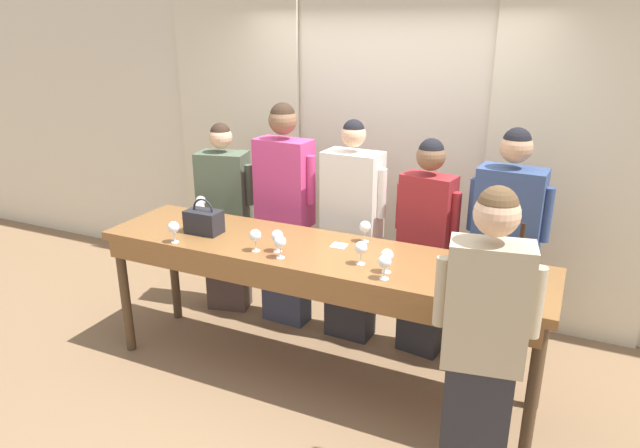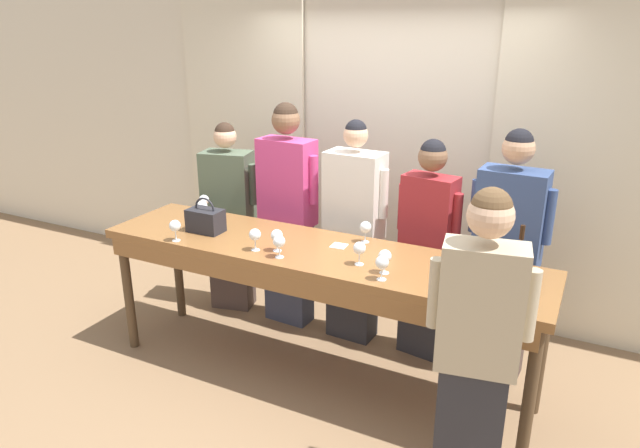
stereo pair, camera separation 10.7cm
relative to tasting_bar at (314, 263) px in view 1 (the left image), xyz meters
name	(u,v)px [view 1 (the left image)]	position (x,y,z in m)	size (l,w,h in m)	color
ground_plane	(316,375)	(0.00, 0.02, -0.89)	(18.00, 18.00, 0.00)	#846647
wall_back	(388,145)	(0.00, 1.47, 0.51)	(12.00, 0.06, 2.80)	beige
curtain_panel_left	(239,139)	(-1.46, 1.40, 0.46)	(1.27, 0.03, 2.69)	beige
curtain_panel_right	(572,171)	(1.46, 1.40, 0.46)	(1.27, 0.03, 2.69)	beige
tasting_bar	(314,263)	(0.00, 0.00, 0.00)	(3.04, 0.72, 0.98)	brown
wine_bottle	(519,257)	(1.26, 0.15, 0.21)	(0.08, 0.08, 0.33)	black
handbag	(204,221)	(-0.85, -0.03, 0.18)	(0.25, 0.15, 0.25)	#232328
wine_glass_front_left	(174,228)	(-0.91, -0.28, 0.20)	(0.08, 0.08, 0.15)	white
wine_glass_front_mid	(505,284)	(1.23, -0.24, 0.20)	(0.08, 0.08, 0.15)	white
wine_glass_front_right	(365,227)	(0.25, 0.28, 0.20)	(0.08, 0.08, 0.15)	white
wine_glass_center_left	(199,207)	(-1.02, 0.16, 0.20)	(0.08, 0.08, 0.15)	white
wine_glass_center_mid	(361,248)	(0.36, -0.09, 0.20)	(0.08, 0.08, 0.15)	white
wine_glass_center_right	(255,236)	(-0.34, -0.18, 0.20)	(0.08, 0.08, 0.15)	white
wine_glass_back_left	(484,274)	(1.11, -0.15, 0.20)	(0.08, 0.08, 0.15)	white
wine_glass_back_mid	(385,262)	(0.56, -0.23, 0.20)	(0.08, 0.08, 0.15)	white
wine_glass_back_right	(277,236)	(-0.20, -0.13, 0.20)	(0.08, 0.08, 0.15)	white
wine_glass_near_host	(201,201)	(-1.11, 0.29, 0.20)	(0.08, 0.08, 0.15)	white
wine_glass_by_bottle	(280,242)	(-0.13, -0.21, 0.20)	(0.08, 0.08, 0.15)	white
wine_glass_by_handbag	(387,256)	(0.55, -0.14, 0.20)	(0.08, 0.08, 0.15)	white
napkin	(339,246)	(0.12, 0.14, 0.09)	(0.11, 0.11, 0.00)	white
guest_olive_jacket	(225,218)	(-1.15, 0.66, -0.06)	(0.52, 0.34, 1.63)	#473833
guest_pink_top	(285,214)	(-0.58, 0.66, 0.06)	(0.55, 0.25, 1.82)	#383D51
guest_cream_sweater	(351,233)	(0.00, 0.66, -0.01)	(0.54, 0.27, 1.74)	#28282D
guest_striped_shirt	(425,245)	(0.57, 0.66, -0.02)	(0.49, 0.26, 1.65)	#28282D
guest_navy_coat	(504,253)	(1.12, 0.66, 0.01)	(0.54, 0.27, 1.76)	#473833
host_pouring	(482,347)	(1.20, -0.61, 0.02)	(0.50, 0.26, 1.71)	#28282D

